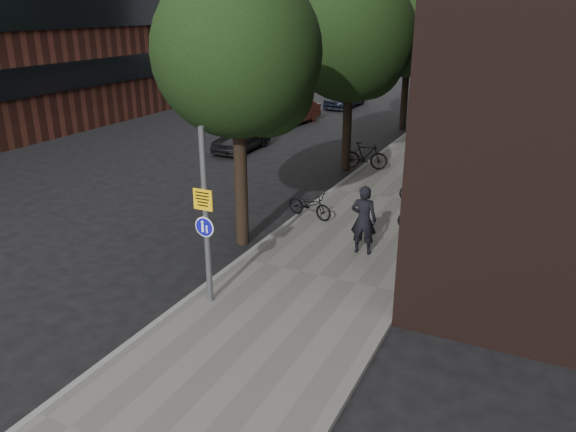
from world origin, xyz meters
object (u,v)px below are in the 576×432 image
Objects in this scene: parked_car_near at (242,137)px; signpost at (206,217)px; parked_bike_facade_near at (427,217)px; pedestrian at (364,220)px.

signpost is at bearing -62.87° from parked_car_near.
parked_bike_facade_near is 0.45× the size of parked_car_near.
signpost is 4.72m from pedestrian.
parked_bike_facade_near is (3.48, 6.30, -1.57)m from signpost.
pedestrian is 2.65m from parked_bike_facade_near.
pedestrian is 0.50× the size of parked_car_near.
signpost reaches higher than pedestrian.
pedestrian is (2.27, 4.00, -1.06)m from signpost.
parked_car_near is (-6.70, 12.99, -1.49)m from signpost.
parked_bike_facade_near is at bearing 61.24° from signpost.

